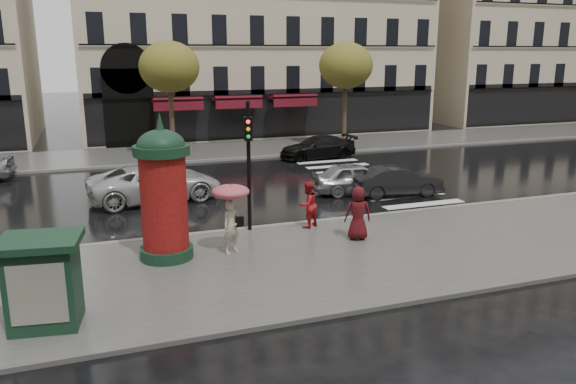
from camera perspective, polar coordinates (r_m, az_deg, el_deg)
name	(u,v)px	position (r m, az deg, el deg)	size (l,w,h in m)	color
ground	(328,254)	(17.29, 4.09, -6.29)	(160.00, 160.00, 0.00)	black
near_sidewalk	(335,258)	(16.84, 4.78, -6.65)	(90.00, 7.00, 0.12)	#474744
far_sidewalk	(204,152)	(34.96, -8.53, 4.07)	(90.00, 6.00, 0.12)	#474744
near_kerb	(294,224)	(19.90, 0.62, -3.30)	(90.00, 0.25, 0.14)	slate
far_kerb	(215,160)	(32.07, -7.47, 3.23)	(90.00, 0.25, 0.14)	slate
zebra_crossing	(361,176)	(28.12, 7.44, 1.59)	(3.60, 11.75, 0.01)	silver
tree_far_left	(169,67)	(33.15, -11.97, 12.28)	(3.40, 3.40, 6.64)	#38281C
tree_far_right	(346,66)	(36.35, 5.89, 12.62)	(3.40, 3.40, 6.64)	#38281C
woman_umbrella	(231,207)	(16.66, -5.81, -1.53)	(1.12, 1.12, 2.16)	beige
woman_red	(308,205)	(19.22, 2.01, -1.29)	(0.78, 0.61, 1.60)	#AF151D
man_burgundy	(358,213)	(18.09, 7.12, -2.15)	(0.85, 0.55, 1.74)	#440D10
morris_column	(163,190)	(16.41, -12.54, 0.20)	(1.59, 1.59, 4.27)	#13311F
traffic_light	(249,154)	(18.49, -4.03, 3.89)	(0.31, 0.43, 4.34)	black
newsstand	(43,281)	(13.44, -23.59, -8.26)	(1.87, 1.65, 2.02)	#13311F
car_silver	(356,178)	(24.60, 6.96, 1.41)	(1.59, 3.94, 1.34)	#AEADB2
car_darkgrey	(397,181)	(24.46, 11.03, 1.10)	(1.35, 3.87, 1.27)	black
car_white	(155,183)	(23.82, -13.34, 0.91)	(2.49, 5.40, 1.50)	#BBBBBB
car_black	(318,147)	(32.63, 3.02, 4.55)	(1.82, 4.48, 1.30)	black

